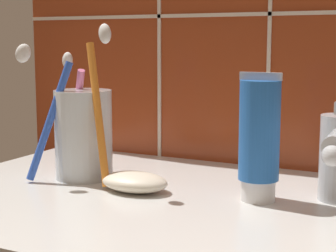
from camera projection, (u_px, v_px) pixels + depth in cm
name	position (u px, v px, depth cm)	size (l,w,h in cm)	color
sink_counter	(198.00, 211.00, 58.53)	(63.51, 38.66, 2.00)	silver
toothbrush_cup	(83.00, 131.00, 67.66)	(13.70, 11.62, 18.63)	silver
toothpaste_tube	(259.00, 138.00, 57.85)	(4.44, 4.22, 13.41)	white
soap_bar	(135.00, 182.00, 62.20)	(7.82, 5.24, 2.17)	silver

